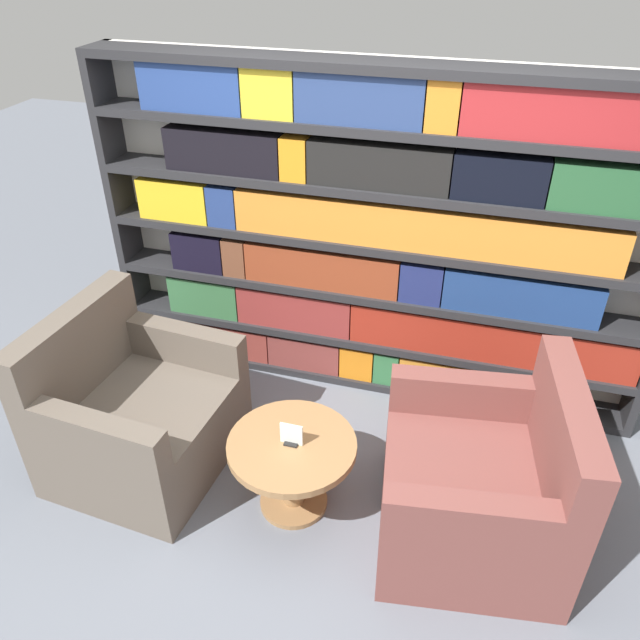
# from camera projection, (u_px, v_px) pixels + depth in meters

# --- Properties ---
(ground_plane) EXTENTS (14.00, 14.00, 0.00)m
(ground_plane) POSITION_uv_depth(u_px,v_px,m) (312.00, 521.00, 3.25)
(ground_plane) COLOR slate
(bookshelf) EXTENTS (3.34, 0.30, 2.03)m
(bookshelf) POSITION_uv_depth(u_px,v_px,m) (377.00, 242.00, 3.70)
(bookshelf) COLOR silver
(bookshelf) RESTS_ON ground_plane
(armchair_left) EXTENTS (0.93, 1.00, 0.93)m
(armchair_left) POSITION_uv_depth(u_px,v_px,m) (137.00, 416.00, 3.46)
(armchair_left) COLOR brown
(armchair_left) RESTS_ON ground_plane
(armchair_right) EXTENTS (0.98, 1.04, 0.93)m
(armchair_right) POSITION_uv_depth(u_px,v_px,m) (481.00, 488.00, 3.03)
(armchair_right) COLOR brown
(armchair_right) RESTS_ON ground_plane
(coffee_table) EXTENTS (0.65, 0.65, 0.44)m
(coffee_table) POSITION_uv_depth(u_px,v_px,m) (292.00, 461.00, 3.17)
(coffee_table) COLOR olive
(coffee_table) RESTS_ON ground_plane
(table_sign) EXTENTS (0.12, 0.06, 0.12)m
(table_sign) POSITION_uv_depth(u_px,v_px,m) (291.00, 436.00, 3.08)
(table_sign) COLOR black
(table_sign) RESTS_ON coffee_table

